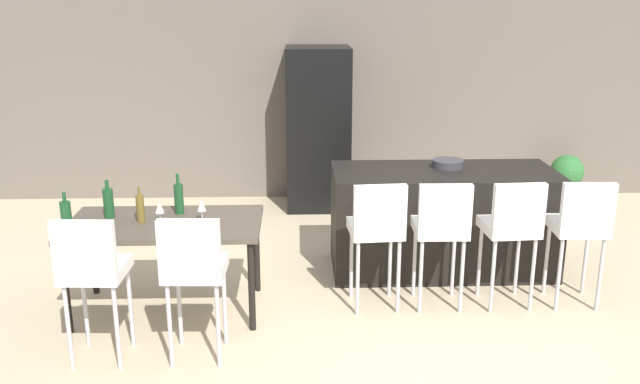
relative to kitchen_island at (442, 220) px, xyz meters
The scene contains 19 objects.
ground_plane 1.02m from the kitchen_island, 123.69° to the right, with size 10.00×10.00×0.00m, color #C6B28E.
back_wall 2.62m from the kitchen_island, 101.99° to the left, with size 10.00×0.12×2.90m, color #665B51.
kitchen_island is the anchor object (origin of this frame).
bar_chair_left 1.07m from the kitchen_island, 130.79° to the right, with size 0.43×0.43×1.05m.
bar_chair_middle 0.85m from the kitchen_island, 103.03° to the right, with size 0.41×0.41×1.05m.
bar_chair_right 0.91m from the kitchen_island, 65.07° to the right, with size 0.42×0.42×1.05m.
bar_chair_far 1.23m from the kitchen_island, 41.15° to the right, with size 0.42×0.42×1.05m.
dining_table 2.45m from the kitchen_island, 161.54° to the right, with size 1.47×0.81×0.74m.
dining_chair_near 3.07m from the kitchen_island, 149.78° to the right, with size 0.42×0.42×1.05m.
dining_chair_far 2.52m from the kitchen_island, 142.16° to the right, with size 0.41×0.41×1.05m.
wine_bottle_end 2.63m from the kitchen_island, 162.78° to the right, with size 0.06×0.06×0.28m.
wine_bottle_left 3.16m from the kitchen_island, 161.16° to the right, with size 0.08×0.08×0.31m.
wine_bottle_middle 2.86m from the kitchen_island, 166.72° to the right, with size 0.08×0.08×0.30m.
wine_bottle_far 2.34m from the kitchen_island, 165.69° to the right, with size 0.07×0.07×0.32m.
wine_glass_right 2.50m from the kitchen_island, 160.99° to the right, with size 0.07×0.07×0.17m.
wine_glass_near 2.20m from the kitchen_island, 159.18° to the right, with size 0.07×0.07×0.17m.
refrigerator 2.25m from the kitchen_island, 118.52° to the left, with size 0.72×0.68×1.84m, color black.
fruit_bowl 0.51m from the kitchen_island, 65.97° to the left, with size 0.28×0.28×0.07m, color #333338.
potted_plant 2.69m from the kitchen_island, 45.54° to the left, with size 0.39×0.39×0.59m.
Camera 1 is at (-0.79, -4.98, 2.43)m, focal length 38.29 mm.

